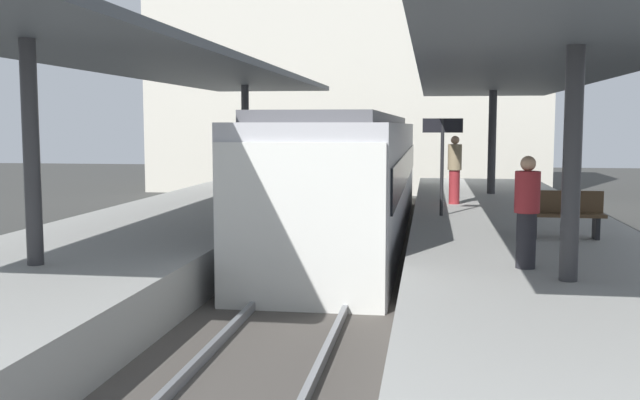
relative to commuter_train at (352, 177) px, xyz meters
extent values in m
plane|color=#383835|center=(0.00, -3.85, -1.73)|extent=(80.00, 80.00, 0.00)
cube|color=#9E9E99|center=(-3.80, -3.85, -1.23)|extent=(4.40, 28.00, 1.00)
cube|color=#9E9E99|center=(3.80, -3.85, -1.23)|extent=(4.40, 28.00, 1.00)
cube|color=#4C4742|center=(0.00, -3.85, -1.63)|extent=(3.20, 28.00, 0.20)
cube|color=slate|center=(-0.72, -3.85, -1.46)|extent=(0.08, 28.00, 0.14)
cube|color=slate|center=(0.72, -3.85, -1.46)|extent=(0.08, 28.00, 0.14)
cube|color=#ADADB2|center=(0.00, 0.03, -0.08)|extent=(2.70, 15.68, 2.90)
cube|color=silver|center=(0.00, -7.83, -0.23)|extent=(2.65, 0.08, 2.60)
cube|color=black|center=(-1.37, 0.03, 0.27)|extent=(0.04, 14.42, 0.76)
cube|color=black|center=(1.37, 0.03, 0.27)|extent=(0.04, 14.42, 0.76)
cube|color=#515156|center=(0.00, 0.03, 1.47)|extent=(2.16, 14.89, 0.20)
cylinder|color=#333335|center=(-3.80, -8.75, 0.92)|extent=(0.24, 0.24, 3.30)
cylinder|color=#333335|center=(-3.80, 3.85, 0.92)|extent=(0.24, 0.24, 3.30)
cube|color=#3D4247|center=(-3.80, -2.45, 2.65)|extent=(4.18, 21.00, 0.16)
cylinder|color=#333335|center=(3.80, -8.75, 0.81)|extent=(0.24, 0.24, 3.09)
cylinder|color=#333335|center=(3.80, 3.85, 0.81)|extent=(0.24, 0.24, 3.09)
cube|color=#3D4247|center=(3.80, -2.45, 2.44)|extent=(4.18, 21.00, 0.16)
cube|color=black|center=(3.86, -4.95, -0.53)|extent=(0.08, 0.32, 0.40)
cube|color=black|center=(4.96, -4.95, -0.53)|extent=(0.08, 0.32, 0.40)
cube|color=#4C3823|center=(4.41, -4.95, -0.30)|extent=(1.40, 0.40, 0.06)
cube|color=#4C3823|center=(4.41, -4.77, -0.07)|extent=(1.40, 0.06, 0.40)
cylinder|color=#262628|center=(2.24, -1.86, 0.37)|extent=(0.08, 0.08, 2.20)
cube|color=black|center=(2.24, -1.86, 1.32)|extent=(0.90, 0.06, 0.32)
cylinder|color=maroon|center=(2.60, 0.74, -0.28)|extent=(0.28, 0.28, 0.89)
cylinder|color=#998460|center=(2.60, 0.74, 0.50)|extent=(0.36, 0.36, 0.67)
sphere|color=tan|center=(2.60, 0.74, 0.94)|extent=(0.22, 0.22, 0.22)
cylinder|color=#232328|center=(3.35, -7.95, -0.32)|extent=(0.28, 0.28, 0.81)
cylinder|color=maroon|center=(3.35, -7.95, 0.38)|extent=(0.36, 0.36, 0.60)
sphere|color=tan|center=(3.35, -7.95, 0.79)|extent=(0.22, 0.22, 0.22)
cube|color=beige|center=(-1.90, 16.15, 3.77)|extent=(18.00, 6.00, 11.00)
camera|label=1|loc=(1.96, -18.72, 1.33)|focal=41.22mm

